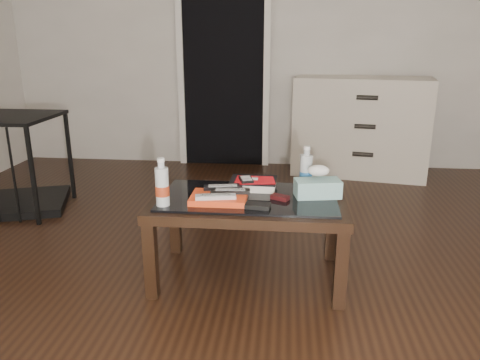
# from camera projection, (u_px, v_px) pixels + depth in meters

# --- Properties ---
(ground) EXTENTS (5.00, 5.00, 0.00)m
(ground) POSITION_uv_depth(u_px,v_px,m) (238.00, 288.00, 2.43)
(ground) COLOR black
(ground) RESTS_ON ground
(doorway) EXTENTS (0.90, 0.08, 2.07)m
(doorway) POSITION_uv_depth(u_px,v_px,m) (224.00, 61.00, 4.51)
(doorway) COLOR black
(doorway) RESTS_ON ground
(coffee_table) EXTENTS (1.00, 0.60, 0.46)m
(coffee_table) POSITION_uv_depth(u_px,v_px,m) (249.00, 208.00, 2.44)
(coffee_table) COLOR black
(coffee_table) RESTS_ON ground
(dresser) EXTENTS (1.27, 0.69, 0.90)m
(dresser) POSITION_uv_depth(u_px,v_px,m) (360.00, 127.00, 4.33)
(dresser) COLOR beige
(dresser) RESTS_ON ground
(pet_crate) EXTENTS (1.05, 0.86, 0.71)m
(pet_crate) POSITION_uv_depth(u_px,v_px,m) (0.00, 179.00, 3.49)
(pet_crate) COLOR black
(pet_crate) RESTS_ON ground
(magazines) EXTENTS (0.28, 0.21, 0.03)m
(magazines) POSITION_uv_depth(u_px,v_px,m) (219.00, 198.00, 2.35)
(magazines) COLOR #ED3F16
(magazines) RESTS_ON coffee_table
(remote_silver) EXTENTS (0.21, 0.09, 0.02)m
(remote_silver) POSITION_uv_depth(u_px,v_px,m) (216.00, 196.00, 2.30)
(remote_silver) COLOR #B6B6BB
(remote_silver) RESTS_ON magazines
(remote_black_front) EXTENTS (0.20, 0.06, 0.02)m
(remote_black_front) POSITION_uv_depth(u_px,v_px,m) (230.00, 191.00, 2.38)
(remote_black_front) COLOR black
(remote_black_front) RESTS_ON magazines
(remote_black_back) EXTENTS (0.21, 0.08, 0.02)m
(remote_black_back) POSITION_uv_depth(u_px,v_px,m) (223.00, 187.00, 2.43)
(remote_black_back) COLOR black
(remote_black_back) RESTS_ON magazines
(textbook) EXTENTS (0.26, 0.21, 0.05)m
(textbook) POSITION_uv_depth(u_px,v_px,m) (253.00, 184.00, 2.55)
(textbook) COLOR black
(textbook) RESTS_ON coffee_table
(dvd_mailers) EXTENTS (0.19, 0.14, 0.01)m
(dvd_mailers) POSITION_uv_depth(u_px,v_px,m) (253.00, 179.00, 2.54)
(dvd_mailers) COLOR red
(dvd_mailers) RESTS_ON textbook
(ipod) EXTENTS (0.09, 0.12, 0.02)m
(ipod) POSITION_uv_depth(u_px,v_px,m) (246.00, 179.00, 2.50)
(ipod) COLOR black
(ipod) RESTS_ON dvd_mailers
(flip_phone) EXTENTS (0.10, 0.08, 0.02)m
(flip_phone) POSITION_uv_depth(u_px,v_px,m) (280.00, 197.00, 2.37)
(flip_phone) COLOR black
(flip_phone) RESTS_ON coffee_table
(wallet) EXTENTS (0.13, 0.08, 0.02)m
(wallet) POSITION_uv_depth(u_px,v_px,m) (258.00, 206.00, 2.26)
(wallet) COLOR black
(wallet) RESTS_ON coffee_table
(water_bottle_left) EXTENTS (0.07, 0.07, 0.24)m
(water_bottle_left) POSITION_uv_depth(u_px,v_px,m) (162.00, 182.00, 2.26)
(water_bottle_left) COLOR silver
(water_bottle_left) RESTS_ON coffee_table
(water_bottle_right) EXTENTS (0.08, 0.08, 0.24)m
(water_bottle_right) POSITION_uv_depth(u_px,v_px,m) (306.00, 168.00, 2.50)
(water_bottle_right) COLOR #B6BDC1
(water_bottle_right) RESTS_ON coffee_table
(tissue_box) EXTENTS (0.25, 0.16, 0.09)m
(tissue_box) POSITION_uv_depth(u_px,v_px,m) (318.00, 188.00, 2.41)
(tissue_box) COLOR teal
(tissue_box) RESTS_ON coffee_table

